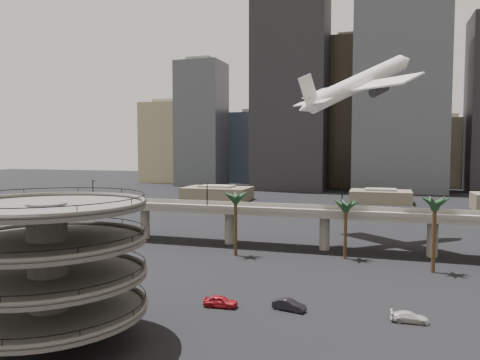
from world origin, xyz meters
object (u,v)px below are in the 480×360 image
(car_a, at_px, (220,301))
(car_b, at_px, (289,305))
(parking_ramp, at_px, (48,259))
(overpass, at_px, (276,215))
(car_c, at_px, (409,317))
(airborne_jet, at_px, (358,84))

(car_a, xyz_separation_m, car_b, (9.52, 1.52, -0.06))
(parking_ramp, distance_m, overpass, 60.46)
(car_b, xyz_separation_m, car_c, (15.67, 0.26, -0.08))
(parking_ramp, distance_m, car_b, 31.93)
(overpass, bearing_deg, airborne_jet, 38.98)
(overpass, bearing_deg, car_c, -56.12)
(airborne_jet, height_order, car_a, airborne_jet)
(airborne_jet, xyz_separation_m, car_b, (-5.84, -53.76, -36.88))
(parking_ramp, relative_size, airborne_jet, 0.74)
(parking_ramp, relative_size, overpass, 0.17)
(car_c, bearing_deg, car_a, 91.91)
(car_b, bearing_deg, car_a, 111.91)
(parking_ramp, xyz_separation_m, car_b, (24.07, 18.92, -9.07))
(airborne_jet, bearing_deg, car_c, -126.98)
(parking_ramp, xyz_separation_m, car_c, (39.74, 19.18, -9.15))
(airborne_jet, distance_m, car_b, 65.46)
(parking_ramp, height_order, car_a, parking_ramp)
(overpass, relative_size, car_a, 26.78)
(airborne_jet, bearing_deg, car_b, -143.59)
(airborne_jet, bearing_deg, car_a, -152.92)
(overpass, bearing_deg, car_b, -74.56)
(car_b, height_order, car_c, car_b)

